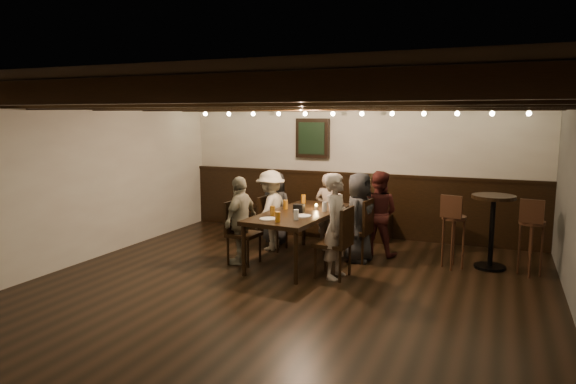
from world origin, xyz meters
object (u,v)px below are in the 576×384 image
at_px(bar_stool_left, 453,241).
at_px(chair_right_near, 357,242).
at_px(dining_table, 300,216).
at_px(bar_stool_right, 530,247).
at_px(person_left_far, 241,220).
at_px(person_bench_centre, 328,210).
at_px(person_bench_left, 276,207).
at_px(person_left_near, 271,210).
at_px(chair_left_far, 243,245).
at_px(person_right_far, 337,226).
at_px(chair_left_near, 272,233).
at_px(chair_right_far, 334,256).
at_px(person_bench_right, 378,213).
at_px(person_right_near, 359,217).
at_px(high_top_table, 492,221).

bearing_deg(bar_stool_left, chair_right_near, -161.12).
bearing_deg(dining_table, bar_stool_right, 15.06).
bearing_deg(bar_stool_right, person_left_far, -157.60).
xyz_separation_m(person_bench_centre, person_left_far, (-0.86, -1.44, 0.03)).
bearing_deg(person_left_far, bar_stool_left, 112.21).
distance_m(person_bench_left, person_left_near, 0.48).
bearing_deg(person_left_far, chair_left_far, 90.00).
bearing_deg(person_right_far, chair_left_near, 58.49).
bearing_deg(person_left_far, person_bench_left, -173.66).
xyz_separation_m(chair_right_far, person_left_far, (-1.47, 0.11, 0.35)).
xyz_separation_m(chair_right_far, person_right_far, (0.03, -0.00, 0.41)).
relative_size(chair_right_near, person_bench_right, 0.71).
bearing_deg(person_right_near, person_right_far, -180.00).
xyz_separation_m(chair_right_near, person_right_far, (-0.04, -0.90, 0.42)).
height_order(chair_right_far, bar_stool_right, bar_stool_right).
bearing_deg(person_bench_left, person_left_near, 108.43).
bearing_deg(person_bench_left, dining_table, 135.00).
height_order(dining_table, person_right_near, person_right_near).
xyz_separation_m(person_left_near, person_right_far, (1.43, -1.01, 0.06)).
bearing_deg(dining_table, person_bench_centre, 90.00).
bearing_deg(person_bench_centre, chair_right_near, 140.18).
height_order(chair_right_near, high_top_table, high_top_table).
relative_size(chair_right_near, person_bench_left, 0.77).
bearing_deg(chair_left_far, person_right_far, 90.00).
height_order(person_bench_left, person_bench_right, person_bench_right).
distance_m(person_bench_right, person_right_near, 0.47).
height_order(person_left_near, person_left_far, person_left_near).
relative_size(person_left_far, person_right_near, 0.97).
bearing_deg(person_left_far, bar_stool_right, 108.48).
bearing_deg(chair_left_far, person_left_far, -90.00).
bearing_deg(bar_stool_left, chair_left_far, -149.23).
relative_size(chair_left_near, person_bench_left, 0.71).
relative_size(dining_table, chair_right_far, 2.17).
bearing_deg(bar_stool_left, person_right_far, -130.56).
bearing_deg(person_bench_right, person_left_far, 39.29).
xyz_separation_m(chair_right_near, person_right_near, (0.03, -0.00, 0.38)).
xyz_separation_m(chair_left_far, person_left_far, (-0.03, 0.00, 0.36)).
xyz_separation_m(chair_right_near, bar_stool_left, (1.36, 0.15, 0.11)).
height_order(chair_right_near, person_left_far, person_left_far).
xyz_separation_m(person_right_far, high_top_table, (1.90, 1.26, -0.01)).
relative_size(person_left_far, bar_stool_right, 1.21).
distance_m(chair_left_near, bar_stool_right, 3.80).
xyz_separation_m(chair_right_near, person_left_far, (-1.53, -0.79, 0.36)).
xyz_separation_m(person_right_near, high_top_table, (1.84, 0.36, 0.03)).
relative_size(person_bench_right, bar_stool_left, 1.23).
distance_m(dining_table, chair_right_near, 0.94).
bearing_deg(bar_stool_right, person_right_near, -166.89).
relative_size(high_top_table, bar_stool_left, 0.99).
distance_m(chair_left_far, person_bench_centre, 1.70).
xyz_separation_m(chair_left_near, bar_stool_left, (2.80, 0.05, 0.13)).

